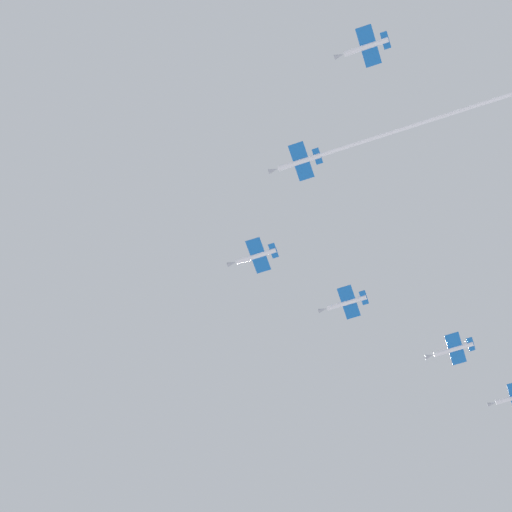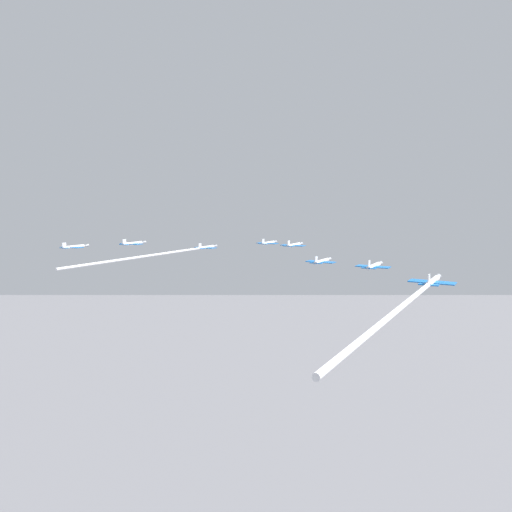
% 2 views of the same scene
% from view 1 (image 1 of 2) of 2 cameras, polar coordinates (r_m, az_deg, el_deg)
% --- Properties ---
extents(jet_lead, '(8.28, 10.79, 2.26)m').
position_cam_1_polar(jet_lead, '(193.54, -0.06, -0.02)').
color(jet_lead, white).
extents(jet_port_inner, '(25.79, 64.84, 2.26)m').
position_cam_1_polar(jet_port_inner, '(184.91, 9.11, 7.69)').
color(jet_port_inner, white).
extents(jet_starboard_inner, '(8.28, 10.79, 2.26)m').
position_cam_1_polar(jet_starboard_inner, '(200.52, 5.46, -2.85)').
color(jet_starboard_inner, white).
extents(jet_port_outer, '(8.28, 10.79, 2.26)m').
position_cam_1_polar(jet_port_outer, '(182.08, 6.62, 12.46)').
color(jet_port_outer, white).
extents(jet_starboard_outer, '(8.28, 10.79, 2.26)m').
position_cam_1_polar(jet_starboard_outer, '(207.00, 11.82, -5.56)').
color(jet_starboard_outer, white).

